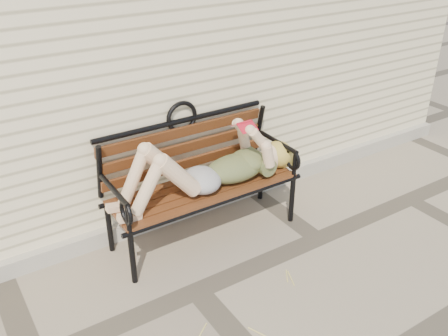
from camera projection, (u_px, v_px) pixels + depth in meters
ground at (197, 291)px, 3.88m from camera, size 80.00×80.00×0.00m
house_wall at (55, 24)px, 5.39m from camera, size 8.00×4.00×3.00m
foundation_strip at (144, 223)px, 4.56m from camera, size 8.00×0.10×0.15m
garden_bench at (197, 166)px, 4.31m from camera, size 1.81×0.72×1.17m
reading_woman at (207, 168)px, 4.19m from camera, size 1.71×0.39×0.54m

